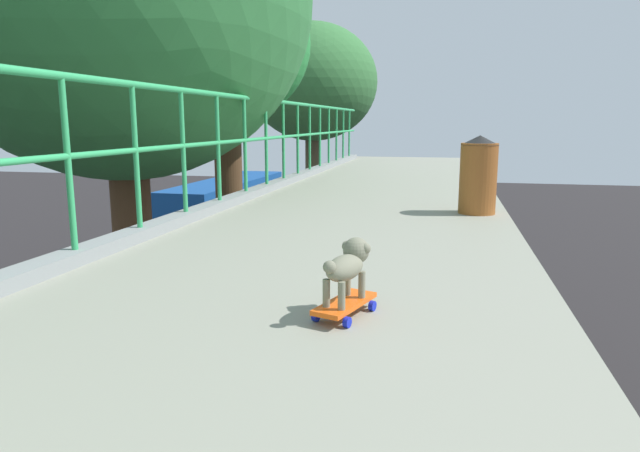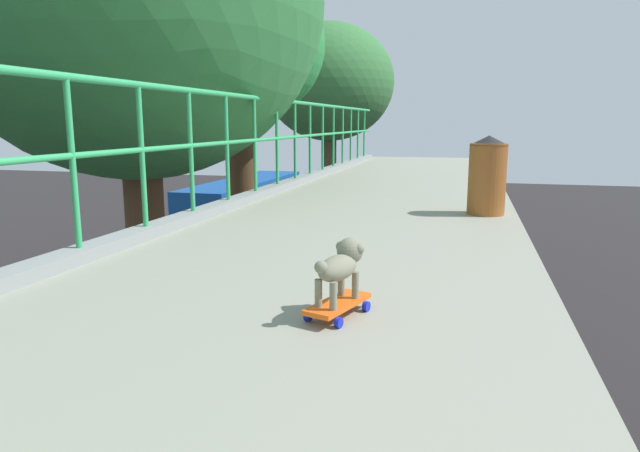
% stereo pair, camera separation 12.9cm
% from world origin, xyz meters
% --- Properties ---
extents(car_blue_fifth, '(1.77, 4.04, 1.39)m').
position_xyz_m(car_blue_fifth, '(-4.89, 9.12, 0.64)').
color(car_blue_fifth, navy).
rests_on(car_blue_fifth, ground).
extents(car_red_taxi_sixth, '(1.74, 4.24, 1.54)m').
position_xyz_m(car_red_taxi_sixth, '(-8.56, 12.24, 0.67)').
color(car_red_taxi_sixth, red).
rests_on(car_red_taxi_sixth, ground).
extents(city_bus, '(2.69, 11.23, 3.21)m').
position_xyz_m(city_bus, '(-8.86, 26.80, 1.82)').
color(city_bus, navy).
rests_on(city_bus, ground).
extents(roadside_tree_mid, '(5.47, 5.47, 10.42)m').
position_xyz_m(roadside_tree_mid, '(-2.38, 7.15, 7.81)').
color(roadside_tree_mid, brown).
rests_on(roadside_tree_mid, ground).
extents(roadside_tree_far, '(3.62, 3.62, 9.45)m').
position_xyz_m(roadside_tree_far, '(-2.45, 11.20, 7.57)').
color(roadside_tree_far, '#50361F').
rests_on(roadside_tree_far, ground).
extents(roadside_tree_farthest, '(4.49, 4.49, 9.56)m').
position_xyz_m(roadside_tree_farthest, '(-2.47, 19.16, 7.45)').
color(roadside_tree_farthest, '#4A402B').
rests_on(roadside_tree_farthest, ground).
extents(toy_skateboard, '(0.29, 0.45, 0.08)m').
position_xyz_m(toy_skateboard, '(1.75, 2.30, 5.29)').
color(toy_skateboard, '#F65914').
rests_on(toy_skateboard, overpass_deck).
extents(small_dog, '(0.22, 0.39, 0.30)m').
position_xyz_m(small_dog, '(1.76, 2.32, 5.50)').
color(small_dog, gray).
rests_on(small_dog, toy_skateboard).
extents(litter_bin, '(0.39, 0.39, 0.82)m').
position_xyz_m(litter_bin, '(2.53, 5.75, 5.65)').
color(litter_bin, '#935020').
rests_on(litter_bin, overpass_deck).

